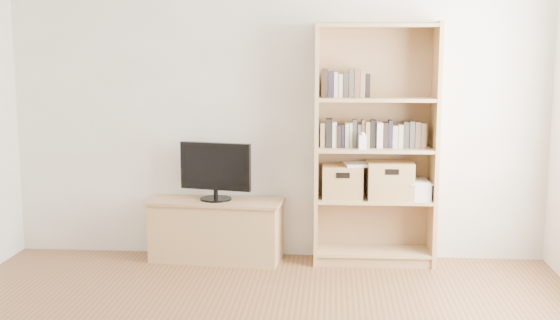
# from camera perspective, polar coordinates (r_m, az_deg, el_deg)

# --- Properties ---
(back_wall) EXTENTS (4.50, 0.02, 2.60)m
(back_wall) POSITION_cam_1_polar(r_m,az_deg,el_deg) (5.89, -0.29, 4.58)
(back_wall) COLOR silver
(back_wall) RESTS_ON floor
(tv_stand) EXTENTS (1.10, 0.50, 0.49)m
(tv_stand) POSITION_cam_1_polar(r_m,az_deg,el_deg) (5.92, -5.19, -5.79)
(tv_stand) COLOR tan
(tv_stand) RESTS_ON floor
(bookshelf) EXTENTS (0.99, 0.37, 1.97)m
(bookshelf) POSITION_cam_1_polar(r_m,az_deg,el_deg) (5.74, 7.75, 1.23)
(bookshelf) COLOR tan
(bookshelf) RESTS_ON floor
(television) EXTENTS (0.60, 0.18, 0.48)m
(television) POSITION_cam_1_polar(r_m,az_deg,el_deg) (5.82, -5.26, -0.96)
(television) COLOR black
(television) RESTS_ON tv_stand
(books_row_mid) EXTENTS (0.89, 0.22, 0.24)m
(books_row_mid) POSITION_cam_1_polar(r_m,az_deg,el_deg) (5.75, 7.75, 2.21)
(books_row_mid) COLOR olive
(books_row_mid) RESTS_ON bookshelf
(books_row_upper) EXTENTS (0.36, 0.14, 0.19)m
(books_row_upper) POSITION_cam_1_polar(r_m,az_deg,el_deg) (5.70, 5.62, 6.05)
(books_row_upper) COLOR olive
(books_row_upper) RESTS_ON bookshelf
(baby_monitor) EXTENTS (0.06, 0.04, 0.11)m
(baby_monitor) POSITION_cam_1_polar(r_m,az_deg,el_deg) (5.62, 6.72, 1.45)
(baby_monitor) COLOR white
(baby_monitor) RESTS_ON bookshelf
(basket_left) EXTENTS (0.33, 0.28, 0.27)m
(basket_left) POSITION_cam_1_polar(r_m,az_deg,el_deg) (5.76, 5.08, -1.75)
(basket_left) COLOR tan
(basket_left) RESTS_ON bookshelf
(basket_right) EXTENTS (0.38, 0.32, 0.30)m
(basket_right) POSITION_cam_1_polar(r_m,az_deg,el_deg) (5.79, 8.88, -1.61)
(basket_right) COLOR tan
(basket_right) RESTS_ON bookshelf
(laptop) EXTENTS (0.33, 0.25, 0.02)m
(laptop) POSITION_cam_1_polar(r_m,az_deg,el_deg) (5.74, 6.78, -0.34)
(laptop) COLOR silver
(laptop) RESTS_ON basket_left
(magazine_stack) EXTENTS (0.22, 0.30, 0.13)m
(magazine_stack) POSITION_cam_1_polar(r_m,az_deg,el_deg) (5.83, 11.01, -2.45)
(magazine_stack) COLOR beige
(magazine_stack) RESTS_ON bookshelf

